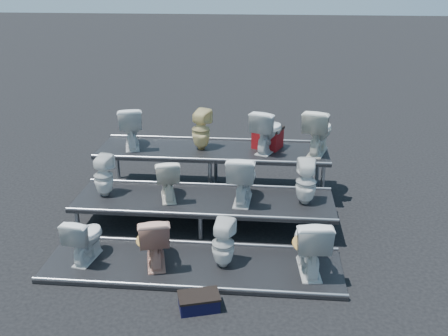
# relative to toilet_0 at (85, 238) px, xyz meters

# --- Properties ---
(ground) EXTENTS (80.00, 80.00, 0.00)m
(ground) POSITION_rel_toilet_0_xyz_m (1.54, 1.30, -0.41)
(ground) COLOR black
(ground) RESTS_ON ground
(tier_front) EXTENTS (4.20, 1.20, 0.06)m
(tier_front) POSITION_rel_toilet_0_xyz_m (1.54, 0.00, -0.38)
(tier_front) COLOR black
(tier_front) RESTS_ON ground
(tier_mid) EXTENTS (4.20, 1.20, 0.46)m
(tier_mid) POSITION_rel_toilet_0_xyz_m (1.54, 1.30, -0.18)
(tier_mid) COLOR black
(tier_mid) RESTS_ON ground
(tier_back) EXTENTS (4.20, 1.20, 0.86)m
(tier_back) POSITION_rel_toilet_0_xyz_m (1.54, 2.60, 0.02)
(tier_back) COLOR black
(tier_back) RESTS_ON ground
(toilet_0) EXTENTS (0.49, 0.73, 0.69)m
(toilet_0) POSITION_rel_toilet_0_xyz_m (0.00, 0.00, 0.00)
(toilet_0) COLOR silver
(toilet_0) RESTS_ON tier_front
(toilet_1) EXTENTS (0.61, 0.84, 0.77)m
(toilet_1) POSITION_rel_toilet_0_xyz_m (1.00, 0.00, 0.04)
(toilet_1) COLOR tan
(toilet_1) RESTS_ON tier_front
(toilet_2) EXTENTS (0.38, 0.38, 0.70)m
(toilet_2) POSITION_rel_toilet_0_xyz_m (1.97, 0.00, 0.01)
(toilet_2) COLOR silver
(toilet_2) RESTS_ON tier_front
(toilet_3) EXTENTS (0.55, 0.88, 0.85)m
(toilet_3) POSITION_rel_toilet_0_xyz_m (3.16, 0.00, 0.08)
(toilet_3) COLOR silver
(toilet_3) RESTS_ON tier_front
(toilet_4) EXTENTS (0.38, 0.38, 0.69)m
(toilet_4) POSITION_rel_toilet_0_xyz_m (-0.12, 1.30, 0.40)
(toilet_4) COLOR silver
(toilet_4) RESTS_ON tier_mid
(toilet_5) EXTENTS (0.55, 0.76, 0.69)m
(toilet_5) POSITION_rel_toilet_0_xyz_m (0.94, 1.30, 0.40)
(toilet_5) COLOR silver
(toilet_5) RESTS_ON tier_mid
(toilet_6) EXTENTS (0.50, 0.82, 0.81)m
(toilet_6) POSITION_rel_toilet_0_xyz_m (2.16, 1.30, 0.46)
(toilet_6) COLOR silver
(toilet_6) RESTS_ON tier_mid
(toilet_7) EXTENTS (0.34, 0.34, 0.73)m
(toilet_7) POSITION_rel_toilet_0_xyz_m (3.16, 1.30, 0.42)
(toilet_7) COLOR silver
(toilet_7) RESTS_ON tier_mid
(toilet_8) EXTENTS (0.62, 0.85, 0.78)m
(toilet_8) POSITION_rel_toilet_0_xyz_m (0.02, 2.60, 0.84)
(toilet_8) COLOR silver
(toilet_8) RESTS_ON tier_back
(toilet_9) EXTENTS (0.43, 0.43, 0.74)m
(toilet_9) POSITION_rel_toilet_0_xyz_m (1.32, 2.60, 0.82)
(toilet_9) COLOR #E1CD88
(toilet_9) RESTS_ON tier_back
(toilet_10) EXTENTS (0.70, 0.88, 0.78)m
(toilet_10) POSITION_rel_toilet_0_xyz_m (2.54, 2.60, 0.85)
(toilet_10) COLOR silver
(toilet_10) RESTS_ON tier_back
(toilet_11) EXTENTS (0.68, 0.91, 0.82)m
(toilet_11) POSITION_rel_toilet_0_xyz_m (3.43, 2.60, 0.87)
(toilet_11) COLOR silver
(toilet_11) RESTS_ON tier_back
(red_crate) EXTENTS (0.60, 0.54, 0.35)m
(red_crate) POSITION_rel_toilet_0_xyz_m (2.54, 2.78, 0.63)
(red_crate) COLOR maroon
(red_crate) RESTS_ON tier_back
(step_stool) EXTENTS (0.55, 0.42, 0.18)m
(step_stool) POSITION_rel_toilet_0_xyz_m (1.75, -0.91, -0.32)
(step_stool) COLOR black
(step_stool) RESTS_ON ground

